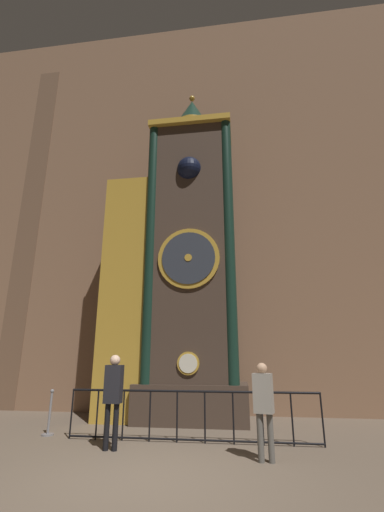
% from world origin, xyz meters
% --- Properties ---
extents(ground_plane, '(28.00, 28.00, 0.00)m').
position_xyz_m(ground_plane, '(0.00, 0.00, 0.00)').
color(ground_plane, brown).
extents(cathedral_back_wall, '(24.00, 0.32, 15.71)m').
position_xyz_m(cathedral_back_wall, '(-0.09, 6.11, 7.84)').
color(cathedral_back_wall, '#846047').
rests_on(cathedral_back_wall, ground_plane).
extents(clock_tower, '(4.33, 1.83, 10.89)m').
position_xyz_m(clock_tower, '(-0.39, 4.61, 4.61)').
color(clock_tower, '#423328').
rests_on(clock_tower, ground_plane).
extents(railing_fence, '(5.52, 0.05, 1.05)m').
position_xyz_m(railing_fence, '(0.39, 2.38, 0.58)').
color(railing_fence, black).
rests_on(railing_fence, ground_plane).
extents(visitor_near, '(0.34, 0.22, 1.80)m').
position_xyz_m(visitor_near, '(-1.09, 1.55, 1.08)').
color(visitor_near, black).
rests_on(visitor_near, ground_plane).
extents(visitor_far, '(0.38, 0.30, 1.65)m').
position_xyz_m(visitor_far, '(1.89, 1.18, 0.99)').
color(visitor_far, '#58554F').
rests_on(visitor_far, ground_plane).
extents(stanchion_post, '(0.28, 0.28, 1.01)m').
position_xyz_m(stanchion_post, '(-3.01, 2.63, 0.33)').
color(stanchion_post, gray).
rests_on(stanchion_post, ground_plane).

